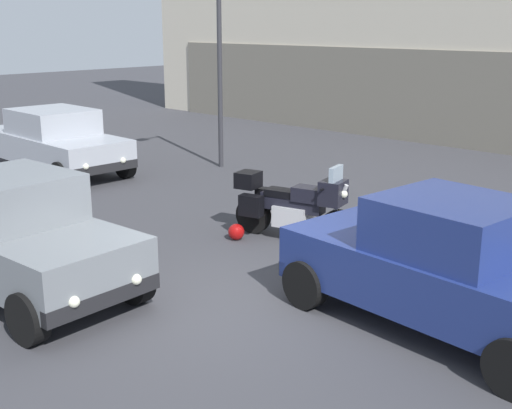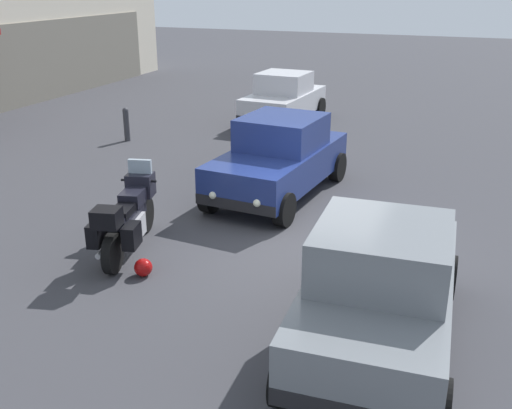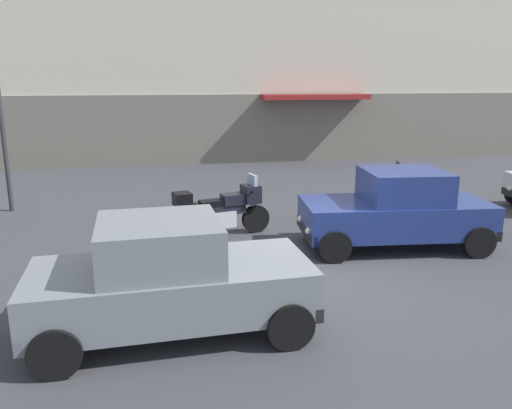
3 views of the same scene
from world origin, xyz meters
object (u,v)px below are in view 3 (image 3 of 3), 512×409
Objects in this scene: motorcycle at (220,210)px; car_hatchback_near at (397,210)px; helmet at (192,241)px; car_wagon_end at (169,279)px; bollard_curbside at (398,174)px.

motorcycle is 0.56× the size of car_hatchback_near.
motorcycle is 1.07m from helmet.
car_wagon_end reaches higher than motorcycle.
helmet is 8.25m from bollard_curbside.
car_hatchback_near is (4.19, -0.72, 0.67)m from helmet.
bollard_curbside is (7.33, 8.31, -0.32)m from car_wagon_end.
bollard_curbside reaches higher than helmet.
car_hatchback_near is at bearing -9.70° from helmet.
car_wagon_end is (-1.21, -4.32, 0.19)m from motorcycle.
car_wagon_end is (-0.53, -3.65, 0.67)m from helmet.
car_wagon_end is at bearing -119.31° from motorcycle.
car_hatchback_near is 4.27× the size of bollard_curbside.
bollard_curbside is (6.13, 3.99, -0.13)m from motorcycle.
car_wagon_end is 4.23× the size of bollard_curbside.
motorcycle is 0.57× the size of car_wagon_end.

